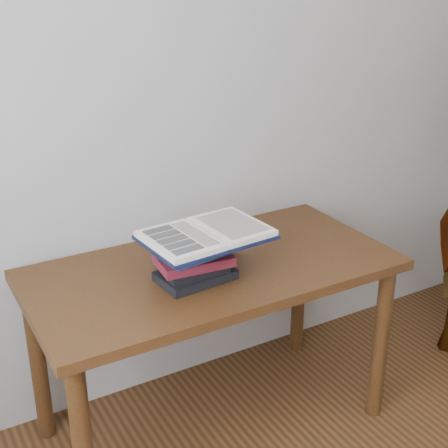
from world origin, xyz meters
TOP-DOWN VIEW (x-y plane):
  - desk at (0.01, 1.38)m, footprint 1.30×0.65m
  - book_stack at (-0.10, 1.32)m, footprint 0.26×0.19m
  - open_book at (-0.05, 1.31)m, footprint 0.43×0.31m

SIDE VIEW (x-z plane):
  - desk at x=0.01m, z-range 0.25..0.94m
  - book_stack at x=-0.10m, z-range 0.69..0.84m
  - open_book at x=-0.05m, z-range 0.84..0.87m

